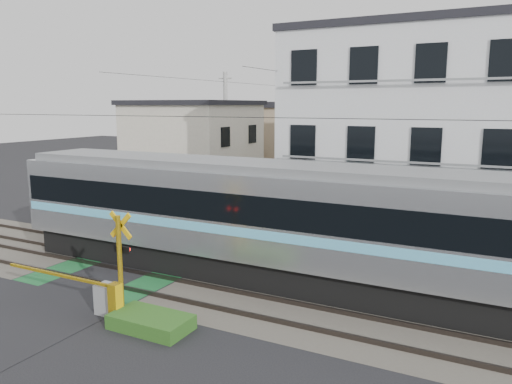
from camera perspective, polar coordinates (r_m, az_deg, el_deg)
The scene contains 11 objects.
ground at distance 19.63m, azimuth -14.43°, elevation -8.24°, with size 120.00×120.00×0.00m, color black.
track_bed at distance 19.62m, azimuth -14.44°, elevation -8.14°, with size 120.00×120.00×0.14m.
crossing_signal_near at distance 15.21m, azimuth -16.44°, elevation -10.92°, with size 4.74×0.65×3.09m.
crossing_signal_far at distance 23.73m, azimuth -13.32°, elevation -3.26°, with size 4.74×0.65×3.09m.
apartment_block at distance 23.68m, azimuth 17.48°, elevation 6.19°, with size 10.20×8.36×9.30m.
houses_row at distance 41.68m, azimuth 10.14°, elevation 5.97°, with size 22.07×31.35×6.80m.
tree_hill at distance 63.70m, azimuth 17.48°, elevation 8.86°, with size 40.00×12.38×11.46m.
catenary at distance 15.50m, azimuth 1.86°, elevation 1.31°, with size 60.00×5.04×7.00m.
utility_poles at distance 39.30m, azimuth 7.08°, elevation 7.04°, with size 7.90×42.00×8.00m.
pedestrian at distance 46.96m, azimuth 10.31°, elevation 3.50°, with size 0.64×0.42×1.75m, color #25282E.
weed_patches at distance 18.42m, azimuth -10.51°, elevation -8.70°, with size 10.25×8.80×0.40m.
Camera 1 is at (12.60, -13.79, 6.02)m, focal length 35.00 mm.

